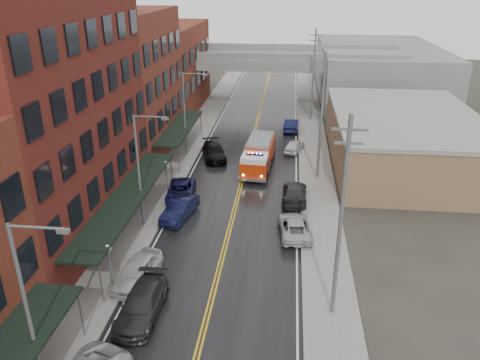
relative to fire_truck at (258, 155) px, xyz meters
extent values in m
cube|color=black|center=(-1.34, -6.69, -1.58)|extent=(11.00, 160.00, 0.02)
cube|color=slate|center=(-8.64, -6.69, -1.51)|extent=(3.00, 160.00, 0.15)
cube|color=slate|center=(5.96, -6.69, -1.51)|extent=(3.00, 160.00, 0.15)
cube|color=gray|center=(-6.99, -6.69, -1.51)|extent=(0.30, 160.00, 0.15)
cube|color=gray|center=(4.31, -6.69, -1.51)|extent=(0.30, 160.00, 0.15)
cube|color=#5C2018|center=(-14.64, -13.69, 7.41)|extent=(9.00, 20.00, 18.00)
cube|color=maroon|center=(-14.64, 3.81, 5.91)|extent=(9.00, 15.00, 15.00)
cube|color=maroon|center=(-14.64, 21.31, 4.41)|extent=(9.00, 20.00, 12.00)
cube|color=#8C6C4B|center=(14.66, 3.31, 0.91)|extent=(14.00, 22.00, 5.00)
cube|color=slate|center=(16.66, 33.31, 2.41)|extent=(18.00, 30.00, 8.00)
cylinder|color=slate|center=(-7.69, -25.09, -0.09)|extent=(0.10, 0.10, 3.00)
cube|color=black|center=(-8.84, -13.69, 1.41)|extent=(2.60, 18.00, 0.18)
cylinder|color=slate|center=(-7.69, -22.29, -0.09)|extent=(0.10, 0.10, 3.00)
cylinder|color=slate|center=(-7.69, -5.09, -0.09)|extent=(0.10, 0.10, 3.00)
cube|color=black|center=(-8.84, 3.81, 1.41)|extent=(2.60, 13.00, 0.18)
cylinder|color=slate|center=(-7.69, -2.29, -0.09)|extent=(0.10, 0.10, 3.00)
cylinder|color=slate|center=(-7.69, 9.91, -0.09)|extent=(0.10, 0.10, 3.00)
cylinder|color=#59595B|center=(-7.74, -20.69, -0.19)|extent=(0.14, 0.14, 2.80)
sphere|color=silver|center=(-7.74, -20.69, 1.31)|extent=(0.44, 0.44, 0.44)
cylinder|color=#59595B|center=(-7.74, -6.69, -0.19)|extent=(0.14, 0.14, 2.80)
sphere|color=silver|center=(-7.74, -6.69, 1.31)|extent=(0.44, 0.44, 0.44)
cylinder|color=#59595B|center=(-8.14, -28.69, 2.91)|extent=(0.18, 0.18, 9.00)
cylinder|color=#59595B|center=(-6.94, -28.69, 7.31)|extent=(2.40, 0.12, 0.12)
cube|color=#59595B|center=(-5.84, -28.69, 7.21)|extent=(0.50, 0.22, 0.18)
cylinder|color=#59595B|center=(-8.14, -12.69, 2.91)|extent=(0.18, 0.18, 9.00)
cylinder|color=#59595B|center=(-6.94, -12.69, 7.31)|extent=(2.40, 0.12, 0.12)
cube|color=#59595B|center=(-5.84, -12.69, 7.21)|extent=(0.50, 0.22, 0.18)
cylinder|color=#59595B|center=(-8.14, 3.31, 2.91)|extent=(0.18, 0.18, 9.00)
cylinder|color=#59595B|center=(-6.94, 3.31, 7.31)|extent=(2.40, 0.12, 0.12)
cube|color=#59595B|center=(-5.84, 3.31, 7.21)|extent=(0.50, 0.22, 0.18)
cylinder|color=#59595B|center=(5.86, -21.69, 4.41)|extent=(0.24, 0.24, 12.00)
cube|color=#59595B|center=(5.86, -21.69, 9.61)|extent=(1.80, 0.12, 0.12)
cube|color=#59595B|center=(5.86, -21.69, 8.91)|extent=(1.40, 0.12, 0.12)
cylinder|color=#59595B|center=(5.86, -1.69, 4.41)|extent=(0.24, 0.24, 12.00)
cube|color=#59595B|center=(5.86, -1.69, 9.61)|extent=(1.80, 0.12, 0.12)
cube|color=#59595B|center=(5.86, -1.69, 8.91)|extent=(1.40, 0.12, 0.12)
cylinder|color=#59595B|center=(5.86, 18.31, 4.41)|extent=(0.24, 0.24, 12.00)
cube|color=#59595B|center=(5.86, 18.31, 9.61)|extent=(1.80, 0.12, 0.12)
cube|color=#59595B|center=(5.86, 18.31, 8.91)|extent=(1.40, 0.12, 0.12)
cube|color=slate|center=(-1.34, 25.31, 5.16)|extent=(40.00, 10.00, 1.50)
cube|color=slate|center=(-12.34, 25.31, 1.41)|extent=(1.60, 8.00, 6.00)
cube|color=slate|center=(9.66, 25.31, 1.41)|extent=(1.60, 8.00, 6.00)
cube|color=#BD2B08|center=(0.09, 1.26, -0.02)|extent=(2.90, 5.71, 2.12)
cube|color=#BD2B08|center=(-0.18, -2.66, -0.32)|extent=(2.70, 2.79, 1.51)
cube|color=silver|center=(-0.18, -2.66, 0.68)|extent=(2.56, 2.58, 0.50)
cube|color=black|center=(-0.17, -2.46, -0.02)|extent=(2.65, 1.79, 0.81)
cube|color=slate|center=(0.09, 1.26, 1.19)|extent=(2.62, 5.29, 0.30)
cube|color=black|center=(-0.18, -2.66, 1.02)|extent=(1.63, 0.39, 0.14)
sphere|color=#FF0C0C|center=(-0.74, -2.63, 1.10)|extent=(0.20, 0.20, 0.20)
sphere|color=#1933FF|center=(0.37, -2.70, 1.10)|extent=(0.20, 0.20, 0.20)
cylinder|color=black|center=(-1.30, -2.69, -1.08)|extent=(1.03, 0.42, 1.01)
cylinder|color=black|center=(0.92, -2.84, -1.08)|extent=(1.03, 0.42, 1.01)
cylinder|color=black|center=(-1.06, 0.84, -1.08)|extent=(1.03, 0.42, 1.01)
cylinder|color=black|center=(1.16, 0.68, -1.08)|extent=(1.03, 0.42, 1.01)
cylinder|color=black|center=(-0.88, 3.35, -1.08)|extent=(1.03, 0.42, 1.01)
cylinder|color=black|center=(1.33, 3.20, -1.08)|extent=(1.03, 0.42, 1.01)
imported|color=#252427|center=(-5.08, -23.00, -0.81)|extent=(2.26, 5.39, 1.56)
imported|color=silver|center=(-6.30, -19.89, -0.78)|extent=(2.56, 4.98, 1.62)
imported|color=black|center=(-5.59, -11.03, -0.80)|extent=(2.54, 4.98, 1.56)
imported|color=#111343|center=(-6.32, -7.43, -0.89)|extent=(2.79, 5.19, 1.38)
imported|color=black|center=(-4.94, 2.51, -0.80)|extent=(3.65, 5.84, 1.58)
imported|color=#A7ABAF|center=(3.66, -12.76, -0.90)|extent=(2.79, 5.14, 1.37)
imported|color=#242326|center=(3.66, -6.89, -0.83)|extent=(2.22, 5.25, 1.51)
imported|color=silver|center=(3.66, 5.62, -0.92)|extent=(2.60, 4.19, 1.33)
imported|color=black|center=(3.28, 13.31, -0.79)|extent=(2.05, 4.95, 1.59)
camera|label=1|loc=(2.87, -44.00, 16.50)|focal=35.00mm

